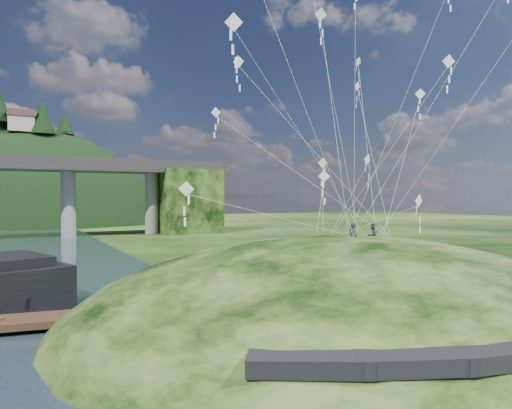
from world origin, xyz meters
name	(u,v)px	position (x,y,z in m)	size (l,w,h in m)	color
ground	(242,346)	(0.00, 0.00, 0.00)	(320.00, 320.00, 0.00)	black
grass_hill	(343,341)	(8.00, 2.00, -1.50)	(36.00, 32.00, 13.00)	black
wooden_dock	(69,318)	(-7.31, 7.73, 0.51)	(16.29, 5.20, 1.15)	#322014
kite_flyers	(367,223)	(10.49, 2.60, 5.79)	(3.03, 1.22, 1.81)	#252932
kite_swarm	(347,60)	(8.60, 2.36, 16.18)	(21.17, 16.02, 19.50)	white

